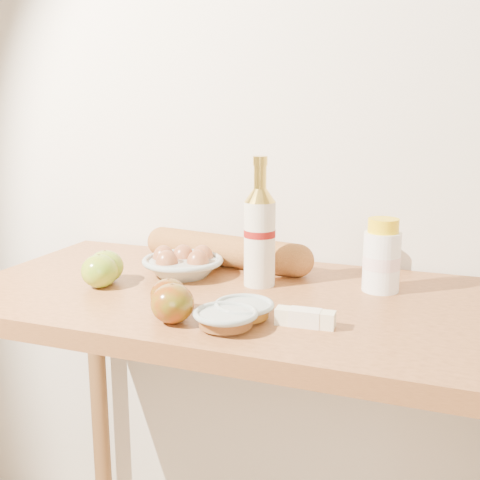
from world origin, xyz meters
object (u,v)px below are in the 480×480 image
Objects in this scene: cream_bottle at (382,258)px; baguette at (226,251)px; table at (245,349)px; bourbon_bottle at (260,234)px; egg_bowl at (183,264)px.

baguette is (-0.38, 0.07, -0.03)m from cream_bottle.
bourbon_bottle reaches higher than table.
egg_bowl is 0.53× the size of baguette.
bourbon_bottle is 1.80× the size of cream_bottle.
baguette reaches higher than egg_bowl.
baguette is at bearing 136.66° from bourbon_bottle.
cream_bottle reaches higher than egg_bowl.
egg_bowl is at bearing -109.24° from baguette.
cream_bottle is 0.39m from baguette.
cream_bottle is at bearing 5.55° from egg_bowl.
egg_bowl is 0.13m from baguette.
egg_bowl reaches higher than table.
bourbon_bottle is 1.14× the size of egg_bowl.
baguette is at bearing 61.35° from egg_bowl.
table is at bearing -97.38° from bourbon_bottle.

